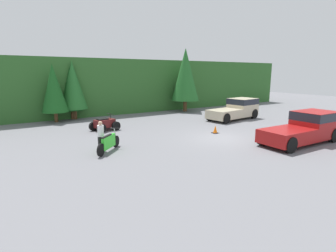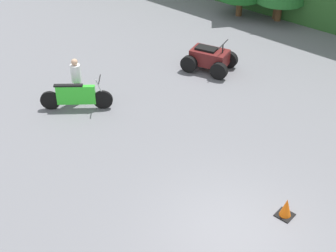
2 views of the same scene
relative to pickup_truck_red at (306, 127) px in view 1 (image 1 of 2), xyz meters
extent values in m
plane|color=slate|center=(-3.66, 3.42, -0.99)|extent=(80.00, 80.00, 0.00)
cube|color=#2D6028|center=(-3.66, 19.42, 1.83)|extent=(44.00, 6.00, 5.62)
cylinder|color=brown|center=(-11.81, 15.46, -0.54)|extent=(0.30, 0.30, 0.90)
cone|color=#19561E|center=(-11.81, 15.46, 1.97)|extent=(2.20, 2.20, 4.11)
cylinder|color=brown|center=(-10.23, 16.31, -0.56)|extent=(0.28, 0.28, 0.85)
cone|color=#144719|center=(-10.23, 16.31, 1.79)|extent=(2.07, 2.07, 3.85)
cylinder|color=brown|center=(-10.03, 16.18, -0.51)|extent=(0.32, 0.32, 0.96)
cone|color=#236628|center=(-10.03, 16.18, 2.16)|extent=(2.35, 2.35, 4.37)
cylinder|color=brown|center=(1.61, 14.89, -0.37)|extent=(0.41, 0.41, 1.23)
cone|color=#236628|center=(1.61, 14.89, 3.06)|extent=(3.02, 3.02, 5.62)
cube|color=maroon|center=(0.88, -0.02, 0.07)|extent=(2.51, 2.02, 1.63)
cube|color=#1E232D|center=(0.88, -0.02, 0.60)|extent=(2.53, 2.04, 0.52)
cube|color=maroon|center=(-1.86, 0.04, -0.35)|extent=(3.05, 2.03, 0.78)
cylinder|color=black|center=(1.55, 0.87, -0.54)|extent=(0.89, 0.30, 0.88)
cylinder|color=black|center=(1.52, -0.93, -0.54)|extent=(0.89, 0.30, 0.88)
cylinder|color=black|center=(-2.78, 0.96, -0.54)|extent=(0.89, 0.30, 0.88)
cylinder|color=black|center=(-2.81, -0.85, -0.54)|extent=(0.89, 0.30, 0.88)
cube|color=beige|center=(3.61, 8.38, 0.07)|extent=(2.59, 2.24, 1.63)
cube|color=#1E232D|center=(3.61, 8.38, 0.60)|extent=(2.62, 2.26, 0.52)
cube|color=beige|center=(0.99, 8.06, -0.35)|extent=(3.12, 2.30, 0.78)
cylinder|color=black|center=(4.12, 9.34, -0.54)|extent=(0.91, 0.38, 0.88)
cylinder|color=black|center=(4.33, 7.55, -0.54)|extent=(0.91, 0.38, 0.88)
cylinder|color=black|center=(0.01, 8.86, -0.54)|extent=(0.91, 0.38, 0.88)
cylinder|color=black|center=(0.23, 7.06, -0.54)|extent=(0.91, 0.38, 0.88)
cylinder|color=black|center=(-10.29, 5.18, -0.65)|extent=(0.56, 0.54, 0.68)
cylinder|color=black|center=(-11.59, 3.95, -0.65)|extent=(0.56, 0.54, 0.68)
cube|color=green|center=(-10.94, 4.56, -0.44)|extent=(1.06, 1.02, 0.68)
cylinder|color=#B7B7BC|center=(-10.33, 5.14, -0.25)|extent=(0.25, 0.24, 0.77)
cylinder|color=black|center=(-10.33, 5.14, 0.15)|extent=(0.44, 0.46, 0.04)
cube|color=black|center=(-11.10, 4.41, -0.07)|extent=(0.80, 0.77, 0.06)
cylinder|color=black|center=(-8.88, 10.57, -0.65)|extent=(0.70, 0.38, 0.66)
cylinder|color=black|center=(-8.61, 9.52, -0.65)|extent=(0.70, 0.38, 0.66)
cylinder|color=black|center=(-10.09, 10.26, -0.65)|extent=(0.70, 0.38, 0.66)
cylinder|color=black|center=(-9.82, 9.21, -0.65)|extent=(0.70, 0.38, 0.66)
cube|color=#5B1919|center=(-9.35, 9.89, -0.44)|extent=(1.57, 1.16, 0.59)
cylinder|color=black|center=(-8.85, 10.02, 0.02)|extent=(0.06, 0.06, 0.35)
cylinder|color=black|center=(-8.85, 10.02, 0.20)|extent=(0.29, 0.99, 0.04)
cube|color=black|center=(-9.49, 9.85, -0.11)|extent=(0.91, 0.67, 0.08)
cylinder|color=black|center=(-11.32, 4.95, -0.57)|extent=(0.24, 0.24, 0.82)
cylinder|color=black|center=(-11.18, 4.83, -0.57)|extent=(0.24, 0.24, 0.82)
cylinder|color=white|center=(-11.25, 4.89, 0.15)|extent=(0.48, 0.48, 0.62)
sphere|color=tan|center=(-11.25, 4.89, 0.57)|extent=(0.31, 0.31, 0.22)
cube|color=black|center=(-2.98, 4.84, -0.97)|extent=(0.42, 0.42, 0.03)
cone|color=orange|center=(-2.98, 4.84, -0.71)|extent=(0.32, 0.32, 0.55)
camera|label=1|loc=(-15.52, -8.78, 3.21)|focal=28.00mm
camera|label=2|loc=(0.51, -3.50, 7.64)|focal=50.00mm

